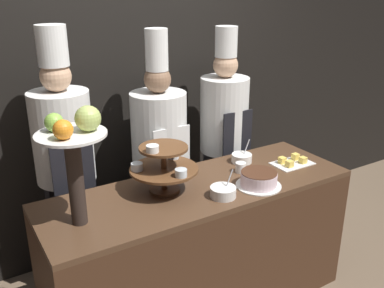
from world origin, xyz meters
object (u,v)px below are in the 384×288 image
(fruit_pedestal, at_px, (75,147))
(cake_square_tray, at_px, (292,162))
(serving_bowl_near, at_px, (223,192))
(cup_white, at_px, (241,167))
(chef_center_right, at_px, (224,132))
(cake_round, at_px, (259,179))
(chef_left, at_px, (65,159))
(tiered_stand, at_px, (163,165))
(chef_center_left, at_px, (160,149))
(serving_bowl_far, at_px, (242,158))

(fruit_pedestal, bearing_deg, cake_square_tray, -0.08)
(fruit_pedestal, relative_size, serving_bowl_near, 3.84)
(cup_white, height_order, chef_center_right, chef_center_right)
(fruit_pedestal, bearing_deg, cake_round, -7.98)
(fruit_pedestal, distance_m, chef_left, 0.72)
(fruit_pedestal, distance_m, cup_white, 1.18)
(chef_left, bearing_deg, tiered_stand, -51.30)
(chef_center_left, bearing_deg, cup_white, -60.89)
(serving_bowl_near, xyz_separation_m, chef_center_right, (0.57, 0.79, 0.04))
(cake_square_tray, bearing_deg, cake_round, -160.88)
(tiered_stand, relative_size, fruit_pedestal, 0.66)
(tiered_stand, bearing_deg, chef_left, 128.70)
(serving_bowl_far, bearing_deg, tiered_stand, -170.54)
(chef_center_left, distance_m, chef_center_right, 0.58)
(serving_bowl_near, xyz_separation_m, chef_left, (-0.70, 0.79, 0.08))
(fruit_pedestal, xyz_separation_m, chef_left, (0.10, 0.64, -0.32))
(cup_white, bearing_deg, serving_bowl_far, 50.01)
(tiered_stand, xyz_separation_m, chef_center_left, (0.25, 0.55, -0.13))
(serving_bowl_far, bearing_deg, serving_bowl_near, -139.07)
(tiered_stand, distance_m, cake_square_tray, 0.98)
(tiered_stand, height_order, cup_white, tiered_stand)
(cake_round, bearing_deg, cake_square_tray, 19.12)
(cup_white, relative_size, chef_center_right, 0.04)
(cake_square_tray, distance_m, serving_bowl_near, 0.71)
(tiered_stand, xyz_separation_m, serving_bowl_near, (0.26, -0.25, -0.14))
(cake_square_tray, distance_m, serving_bowl_far, 0.35)
(serving_bowl_near, xyz_separation_m, serving_bowl_far, (0.42, 0.36, -0.00))
(cup_white, relative_size, serving_bowl_far, 0.44)
(cup_white, height_order, serving_bowl_far, serving_bowl_far)
(cup_white, bearing_deg, fruit_pedestal, -176.04)
(cup_white, xyz_separation_m, chef_center_left, (-0.32, 0.57, 0.01))
(chef_center_left, bearing_deg, serving_bowl_far, -45.44)
(cup_white, xyz_separation_m, serving_bowl_far, (0.11, 0.13, -0.00))
(cup_white, xyz_separation_m, serving_bowl_near, (-0.30, -0.23, -0.00))
(fruit_pedestal, bearing_deg, tiered_stand, 10.13)
(cake_round, height_order, cake_square_tray, cake_round)
(cake_square_tray, bearing_deg, tiered_stand, 174.15)
(fruit_pedestal, relative_size, cup_white, 8.86)
(cake_square_tray, distance_m, chef_left, 1.54)
(serving_bowl_near, bearing_deg, chef_center_right, 54.46)
(serving_bowl_near, relative_size, chef_center_right, 0.09)
(serving_bowl_far, xyz_separation_m, chef_center_left, (-0.43, 0.43, 0.01))
(cake_square_tray, height_order, serving_bowl_near, serving_bowl_near)
(cake_round, bearing_deg, chef_center_right, 69.47)
(serving_bowl_near, bearing_deg, chef_left, 131.47)
(cup_white, bearing_deg, chef_center_right, 65.08)
(cake_square_tray, xyz_separation_m, serving_bowl_near, (-0.70, -0.15, 0.02))
(cup_white, relative_size, serving_bowl_near, 0.43)
(cup_white, distance_m, chef_center_left, 0.65)
(serving_bowl_near, bearing_deg, fruit_pedestal, 169.38)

